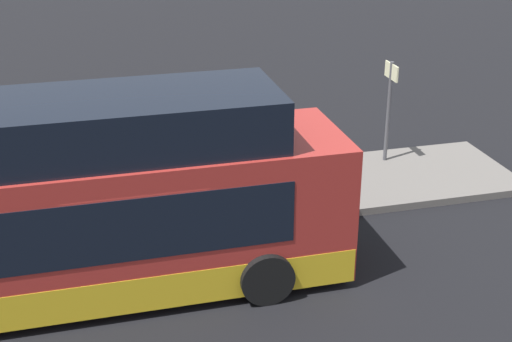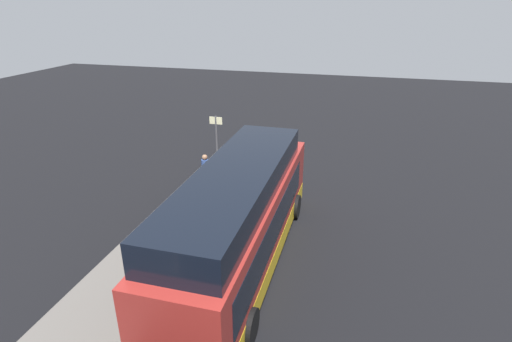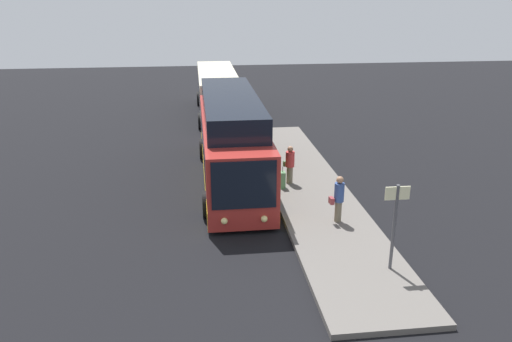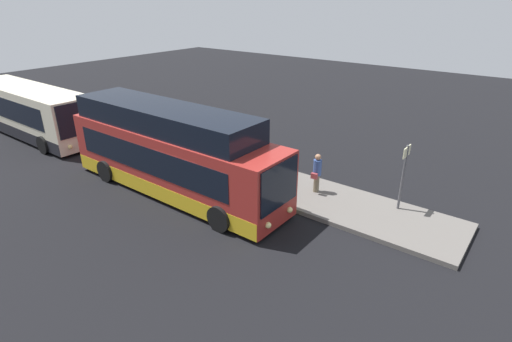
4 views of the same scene
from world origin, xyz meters
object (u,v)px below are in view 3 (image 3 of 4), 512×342
object	(u,v)px
passenger_boarding	(290,163)
passenger_waiting	(339,197)
suitcase	(283,180)
bus_lead	(232,144)
sign_post	(395,217)
bus_second	(217,93)

from	to	relation	value
passenger_boarding	passenger_waiting	size ratio (longest dim) A/B	0.96
passenger_boarding	passenger_waiting	xyz separation A→B (m)	(4.10, 1.03, 0.05)
passenger_waiting	suitcase	world-z (taller)	passenger_waiting
passenger_waiting	suitcase	xyz separation A→B (m)	(-3.56, -1.43, -0.60)
suitcase	bus_lead	bearing A→B (deg)	-130.48
bus_lead	passenger_boarding	distance (m)	2.80
sign_post	bus_lead	bearing A→B (deg)	-154.46
bus_lead	passenger_waiting	size ratio (longest dim) A/B	6.40
passenger_waiting	sign_post	distance (m)	3.57
bus_lead	passenger_waiting	xyz separation A→B (m)	(5.31, 3.48, -0.58)
passenger_boarding	passenger_waiting	bearing A→B (deg)	-97.07
passenger_waiting	suitcase	bearing A→B (deg)	16.88
suitcase	sign_post	bearing A→B (deg)	16.93
passenger_boarding	suitcase	xyz separation A→B (m)	(0.54, -0.41, -0.55)
bus_lead	sign_post	xyz separation A→B (m)	(8.73, 4.17, 0.16)
suitcase	sign_post	world-z (taller)	sign_post
bus_lead	suitcase	xyz separation A→B (m)	(1.75, 2.05, -1.18)
bus_lead	suitcase	size ratio (longest dim) A/B	11.72
sign_post	suitcase	bearing A→B (deg)	-163.07
passenger_waiting	sign_post	world-z (taller)	sign_post
suitcase	sign_post	distance (m)	7.42
bus_second	passenger_boarding	bearing A→B (deg)	9.73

